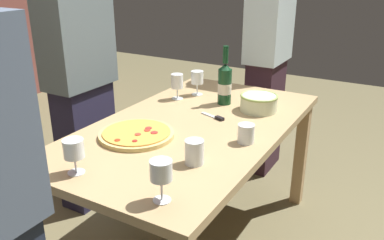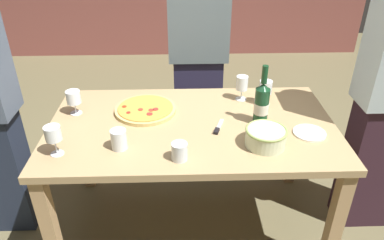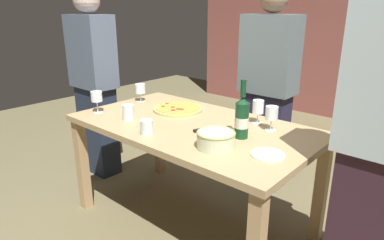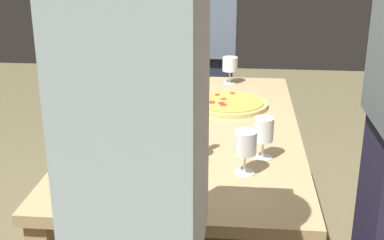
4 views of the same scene
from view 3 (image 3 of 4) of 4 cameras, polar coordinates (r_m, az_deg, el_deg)
The scene contains 16 objects.
ground_plane at distance 2.55m, azimuth 0.00°, elevation -16.72°, with size 8.00×8.00×0.00m, color brown.
dining_table at distance 2.24m, azimuth 0.00°, elevation -2.83°, with size 1.60×0.90×0.75m.
brick_wall_back at distance 4.97m, azimuth 26.05°, elevation 14.34°, with size 4.78×0.16×2.55m, color brown.
pizza at distance 2.49m, azimuth -2.40°, elevation 1.88°, with size 0.36×0.36×0.03m.
serving_bowl at distance 1.81m, azimuth 4.06°, elevation -3.24°, with size 0.21×0.21×0.09m.
wine_bottle at distance 1.96m, azimuth 8.51°, elevation 0.51°, with size 0.08×0.08×0.34m.
wine_glass_near_pizza at distance 2.51m, azimuth -15.84°, elevation 3.68°, with size 0.08×0.08×0.16m.
wine_glass_by_bottle at distance 2.75m, azimuth -8.74°, elevation 5.13°, with size 0.08×0.08×0.14m.
wine_glass_far_left at distance 2.22m, azimuth 11.12°, elevation 2.10°, with size 0.07×0.07×0.16m.
wine_glass_far_right at distance 2.11m, azimuth 13.32°, elevation 1.07°, with size 0.08×0.08×0.15m.
cup_amber at distance 2.31m, azimuth -10.73°, elevation 1.27°, with size 0.08×0.08×0.10m, color white.
cup_ceramic at distance 2.02m, azimuth -7.68°, elevation -1.22°, with size 0.08×0.08×0.09m, color white.
side_plate at distance 1.78m, azimuth 12.66°, elevation -5.73°, with size 0.17×0.17×0.01m, color white.
pizza_knife at distance 2.08m, azimuth 1.72°, elevation -1.69°, with size 0.07×0.16×0.02m.
person_guest_left at distance 2.82m, azimuth 12.62°, elevation 4.96°, with size 0.43×0.24×1.65m.
person_guest_right at distance 3.10m, azimuth -16.21°, elevation 5.83°, with size 0.42×0.24×1.65m.
Camera 3 is at (1.38, -1.57, 1.47)m, focal length 31.53 mm.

